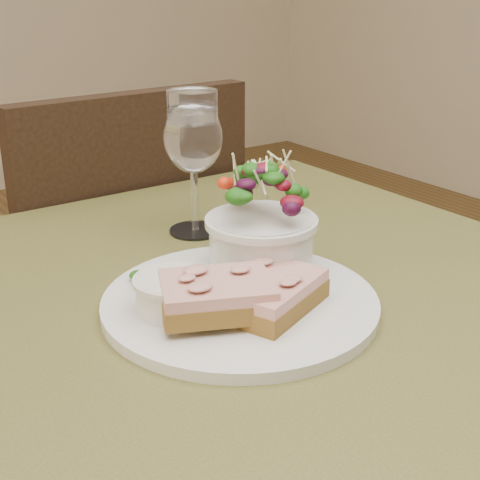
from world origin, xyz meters
TOP-DOWN VIEW (x-y plane):
  - cafe_table at (0.00, 0.00)m, footprint 0.80×0.80m
  - chair_far at (0.08, 0.60)m, footprint 0.44×0.44m
  - dinner_plate at (-0.02, -0.03)m, footprint 0.29×0.29m
  - sandwich_front at (-0.01, -0.06)m, footprint 0.13×0.12m
  - sandwich_back at (-0.07, -0.05)m, footprint 0.13×0.12m
  - ramekin at (-0.10, -0.02)m, footprint 0.07×0.07m
  - salad_bowl at (0.04, 0.02)m, footprint 0.12×0.12m
  - garnish at (-0.08, 0.05)m, footprint 0.05×0.04m
  - wine_glass at (0.05, 0.18)m, footprint 0.08×0.08m

SIDE VIEW (x-z plane):
  - chair_far at x=0.08m, z-range -0.16..0.74m
  - cafe_table at x=0.00m, z-range 0.27..1.02m
  - dinner_plate at x=-0.02m, z-range 0.75..0.76m
  - garnish at x=-0.08m, z-range 0.76..0.78m
  - sandwich_front at x=-0.01m, z-range 0.76..0.79m
  - ramekin at x=-0.10m, z-range 0.76..0.80m
  - sandwich_back at x=-0.07m, z-range 0.77..0.80m
  - salad_bowl at x=0.04m, z-range 0.76..0.88m
  - wine_glass at x=0.05m, z-range 0.79..0.96m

